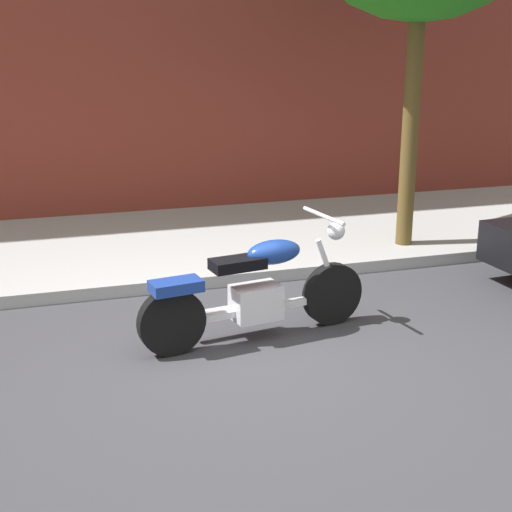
# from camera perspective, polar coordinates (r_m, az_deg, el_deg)

# --- Properties ---
(ground_plane) EXTENTS (60.00, 60.00, 0.00)m
(ground_plane) POSITION_cam_1_polar(r_m,az_deg,el_deg) (6.48, -1.15, -7.66)
(ground_plane) COLOR #38383D
(sidewalk) EXTENTS (19.50, 3.30, 0.14)m
(sidewalk) POSITION_cam_1_polar(r_m,az_deg,el_deg) (9.57, -6.70, 0.94)
(sidewalk) COLOR #A1A1A1
(sidewalk) RESTS_ON ground
(motorcycle) EXTENTS (2.21, 0.73, 1.10)m
(motorcycle) POSITION_cam_1_polar(r_m,az_deg,el_deg) (6.65, -0.04, -2.78)
(motorcycle) COLOR black
(motorcycle) RESTS_ON ground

